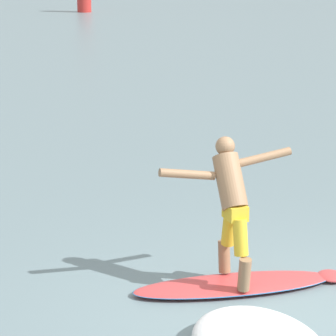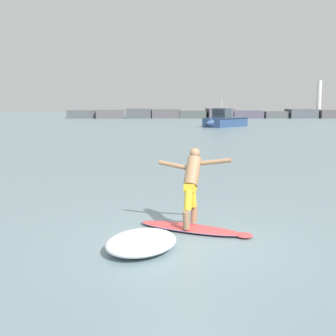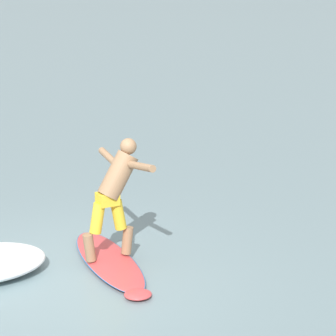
# 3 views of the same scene
# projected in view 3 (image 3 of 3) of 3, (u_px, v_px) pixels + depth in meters

# --- Properties ---
(ground_plane) EXTENTS (200.00, 200.00, 0.00)m
(ground_plane) POSITION_uv_depth(u_px,v_px,m) (64.00, 278.00, 9.69)
(ground_plane) COLOR gray
(surfboard) EXTENTS (2.32, 1.57, 0.22)m
(surfboard) POSITION_uv_depth(u_px,v_px,m) (110.00, 261.00, 10.10)
(surfboard) COLOR #DD4446
(surfboard) RESTS_ON ground
(surfer) EXTENTS (1.44, 0.91, 1.53)m
(surfer) POSITION_uv_depth(u_px,v_px,m) (116.00, 188.00, 9.94)
(surfer) COLOR #97704F
(surfer) RESTS_ON surfboard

